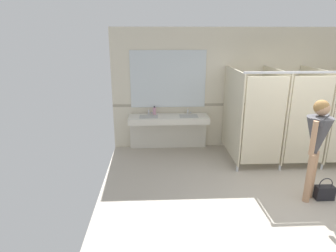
# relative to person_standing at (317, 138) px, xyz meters

# --- Properties ---
(ground_plane) EXTENTS (7.29, 5.49, 0.10)m
(ground_plane) POSITION_rel_person_standing_xyz_m (0.09, 0.07, -1.14)
(ground_plane) COLOR #B2A899
(wall_back) EXTENTS (7.29, 0.12, 2.82)m
(wall_back) POSITION_rel_person_standing_xyz_m (0.09, 2.58, 0.32)
(wall_back) COLOR beige
(wall_back) RESTS_ON ground_plane
(wall_back_tile_band) EXTENTS (7.29, 0.01, 0.06)m
(wall_back_tile_band) POSITION_rel_person_standing_xyz_m (0.09, 2.51, -0.04)
(wall_back_tile_band) COLOR #9E937F
(wall_back_tile_band) RESTS_ON wall_back
(vanity_counter) EXTENTS (1.84, 0.53, 0.97)m
(vanity_counter) POSITION_rel_person_standing_xyz_m (-2.24, 2.32, -0.47)
(vanity_counter) COLOR silver
(vanity_counter) RESTS_ON ground_plane
(mirror_panel) EXTENTS (1.74, 0.02, 1.31)m
(mirror_panel) POSITION_rel_person_standing_xyz_m (-2.24, 2.51, 0.57)
(mirror_panel) COLOR silver
(mirror_panel) RESTS_ON wall_back
(bathroom_stalls) EXTENTS (2.70, 1.47, 2.02)m
(bathroom_stalls) POSITION_rel_person_standing_xyz_m (0.42, 1.56, -0.04)
(bathroom_stalls) COLOR beige
(bathroom_stalls) RESTS_ON ground_plane
(person_standing) EXTENTS (0.56, 0.56, 1.71)m
(person_standing) POSITION_rel_person_standing_xyz_m (0.00, 0.00, 0.00)
(person_standing) COLOR tan
(person_standing) RESTS_ON ground_plane
(handbag) EXTENTS (0.31, 0.14, 0.39)m
(handbag) POSITION_rel_person_standing_xyz_m (0.28, -0.02, -0.96)
(handbag) COLOR black
(handbag) RESTS_ON ground_plane
(soap_dispenser) EXTENTS (0.07, 0.07, 0.20)m
(soap_dispenser) POSITION_rel_person_standing_xyz_m (-2.57, 2.39, -0.15)
(soap_dispenser) COLOR #D899B2
(soap_dispenser) RESTS_ON vanity_counter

